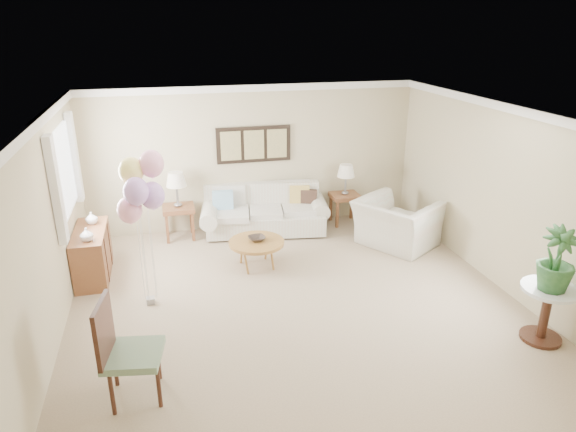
% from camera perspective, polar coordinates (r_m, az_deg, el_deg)
% --- Properties ---
extents(ground_plane, '(6.00, 6.00, 0.00)m').
position_cam_1_polar(ground_plane, '(7.18, 0.85, -9.56)').
color(ground_plane, tan).
extents(room_shell, '(6.04, 6.04, 2.60)m').
position_cam_1_polar(room_shell, '(6.56, -0.21, 3.04)').
color(room_shell, '#BAB092').
rests_on(room_shell, ground).
extents(wall_art_triptych, '(1.35, 0.06, 0.65)m').
position_cam_1_polar(wall_art_triptych, '(9.32, -3.81, 7.93)').
color(wall_art_triptych, black).
rests_on(wall_art_triptych, ground).
extents(sofa, '(2.44, 1.16, 0.86)m').
position_cam_1_polar(sofa, '(9.36, -2.57, 0.26)').
color(sofa, beige).
rests_on(sofa, ground).
extents(end_table_left, '(0.55, 0.50, 0.60)m').
position_cam_1_polar(end_table_left, '(9.20, -12.06, 0.50)').
color(end_table_left, brown).
rests_on(end_table_left, ground).
extents(end_table_right, '(0.53, 0.48, 0.58)m').
position_cam_1_polar(end_table_right, '(9.75, 6.34, 1.91)').
color(end_table_right, brown).
rests_on(end_table_right, ground).
extents(lamp_left, '(0.35, 0.35, 0.62)m').
position_cam_1_polar(lamp_left, '(9.02, -12.33, 3.88)').
color(lamp_left, gray).
rests_on(lamp_left, end_table_left).
extents(lamp_right, '(0.33, 0.33, 0.57)m').
position_cam_1_polar(lamp_right, '(9.59, 6.47, 4.91)').
color(lamp_right, gray).
rests_on(lamp_right, end_table_right).
extents(coffee_table, '(0.87, 0.87, 0.44)m').
position_cam_1_polar(coffee_table, '(7.99, -3.53, -3.03)').
color(coffee_table, olive).
rests_on(coffee_table, ground).
extents(decor_bowl, '(0.29, 0.29, 0.06)m').
position_cam_1_polar(decor_bowl, '(7.98, -3.49, -2.52)').
color(decor_bowl, '#31261F').
rests_on(decor_bowl, coffee_table).
extents(armchair, '(1.57, 1.62, 0.80)m').
position_cam_1_polar(armchair, '(8.93, 11.93, -0.81)').
color(armchair, beige).
rests_on(armchair, ground).
extents(side_table, '(0.66, 0.66, 0.71)m').
position_cam_1_polar(side_table, '(6.89, 26.91, -8.37)').
color(side_table, silver).
rests_on(side_table, ground).
extents(potted_plant, '(0.48, 0.48, 0.77)m').
position_cam_1_polar(potted_plant, '(6.61, 27.68, -4.30)').
color(potted_plant, '#1C4B22').
rests_on(potted_plant, side_table).
extents(accent_chair, '(0.64, 0.64, 1.14)m').
position_cam_1_polar(accent_chair, '(5.52, -17.79, -13.85)').
color(accent_chair, slate).
rests_on(accent_chair, ground).
extents(credenza, '(0.46, 1.20, 0.74)m').
position_cam_1_polar(credenza, '(8.24, -20.92, -3.93)').
color(credenza, brown).
rests_on(credenza, ground).
extents(vase_white, '(0.24, 0.24, 0.19)m').
position_cam_1_polar(vase_white, '(7.72, -21.49, -1.92)').
color(vase_white, silver).
rests_on(vase_white, credenza).
extents(vase_sage, '(0.20, 0.20, 0.19)m').
position_cam_1_polar(vase_sage, '(8.33, -21.00, -0.21)').
color(vase_sage, silver).
rests_on(vase_sage, credenza).
extents(balloon_cluster, '(0.63, 0.55, 2.13)m').
position_cam_1_polar(balloon_cluster, '(6.71, -16.10, 3.10)').
color(balloon_cluster, gray).
rests_on(balloon_cluster, ground).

